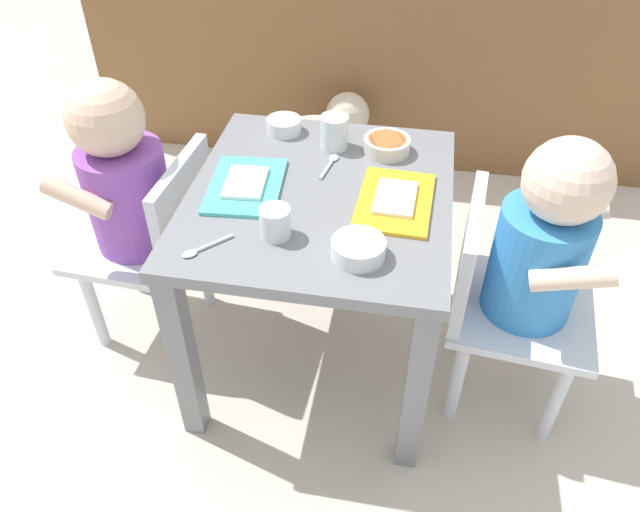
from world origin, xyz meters
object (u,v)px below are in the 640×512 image
Objects in this scene: cereal_bowl_right_side at (284,125)px; spoon_by_left_tray at (203,248)px; food_tray_left at (246,185)px; food_tray_right at (395,200)px; veggie_bowl_far at (358,248)px; water_cup_right at (335,134)px; spoon_by_right_tray at (330,164)px; dog at (307,141)px; dining_table at (320,228)px; seated_child_left at (130,189)px; seated_child_right at (534,253)px; water_cup_left at (275,224)px; veggie_bowl_near at (387,145)px.

cereal_bowl_right_side is 0.43m from spoon_by_left_tray.
food_tray_left is 2.74× the size of cereal_bowl_right_side.
veggie_bowl_far reaches higher than food_tray_right.
veggie_bowl_far is at bearing -74.65° from water_cup_right.
dog is at bearing 106.00° from spoon_by_right_tray.
dining_table is 0.18m from food_tray_right.
spoon_by_left_tray is at bearing -96.59° from cereal_bowl_right_side.
seated_child_left is 0.36m from cereal_bowl_right_side.
dog is at bearing 114.40° from food_tray_right.
seated_child_right is 7.01× the size of veggie_bowl_far.
food_tray_right is 2.63× the size of spoon_by_left_tray.
food_tray_right is at bearing -51.70° from water_cup_right.
seated_child_left is 3.09× the size of food_tray_right.
water_cup_left is at bearing -110.39° from dining_table.
spoon_by_left_tray is at bearing -173.79° from veggie_bowl_far.
cereal_bowl_right_side is at bearing 83.46° from food_tray_left.
dining_table is at bearing 176.12° from food_tray_right.
food_tray_left is at bearing -89.09° from dog.
dog is 1.95× the size of food_tray_right.
veggie_bowl_near is 1.23× the size of spoon_by_left_tray.
dog is (-0.58, 0.70, -0.22)m from seated_child_right.
veggie_bowl_far reaches higher than spoon_by_left_tray.
seated_child_right is 8.47× the size of cereal_bowl_right_side.
dining_table is 6.12× the size of veggie_bowl_far.
food_tray_right is (-0.27, 0.03, 0.07)m from seated_child_right.
food_tray_left is at bearing 177.07° from seated_child_right.
water_cup_right is 0.08m from spoon_by_right_tray.
cereal_bowl_right_side reaches higher than spoon_by_right_tray.
veggie_bowl_far is at bearing -92.48° from veggie_bowl_near.
dog is at bearing 129.39° from seated_child_right.
seated_child_right is 8.09× the size of spoon_by_left_tray.
food_tray_right is at bearing -37.54° from spoon_by_right_tray.
seated_child_right is (0.42, -0.04, 0.03)m from dining_table.
veggie_bowl_far is 1.21× the size of cereal_bowl_right_side.
spoon_by_right_tray is at bearing -146.45° from veggie_bowl_near.
water_cup_right is at bearing 152.85° from seated_child_right.
food_tray_left reaches higher than spoon_by_right_tray.
veggie_bowl_near is (0.17, 0.32, -0.01)m from water_cup_left.
cereal_bowl_right_side is at bearing 118.84° from dining_table.
veggie_bowl_far is at bearing -71.21° from spoon_by_right_tray.
spoon_by_right_tray is (-0.11, -0.07, -0.01)m from veggie_bowl_near.
seated_child_left is 0.41m from water_cup_left.
food_tray_left is 2.27× the size of veggie_bowl_far.
food_tray_right is at bearing 33.98° from water_cup_left.
water_cup_right is (-0.15, 0.19, 0.03)m from food_tray_right.
food_tray_right is 0.18m from spoon_by_right_tray.
seated_child_left is at bearing 176.44° from dining_table.
veggie_bowl_near reaches higher than dog.
water_cup_left is (0.37, -0.17, 0.09)m from seated_child_left.
seated_child_right reaches higher than food_tray_right.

